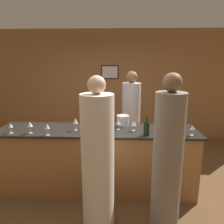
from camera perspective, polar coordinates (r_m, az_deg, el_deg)
The scene contains 16 objects.
ground_plane at distance 3.78m, azimuth -3.60°, elevation -19.38°, with size 14.00×14.00×0.00m, color brown.
back_wall at distance 5.69m, azimuth -1.26°, elevation 6.89°, with size 8.00×0.08×2.80m.
bar_counter at distance 3.53m, azimuth -3.72°, elevation -12.39°, with size 3.04×0.71×1.02m.
bartender at distance 4.21m, azimuth 4.93°, elevation -2.98°, with size 0.35×0.35×1.85m.
guest_0 at distance 2.66m, azimuth 14.26°, elevation -12.55°, with size 0.34×0.34×1.92m.
guest_1 at distance 2.64m, azimuth -3.72°, elevation -12.99°, with size 0.38×0.38×1.89m.
wine_bottle_0 at distance 3.08m, azimuth 9.02°, elevation -4.26°, with size 0.08×0.08×0.26m.
ice_bucket at distance 3.51m, azimuth 2.85°, elevation -2.22°, with size 0.20×0.20×0.17m.
wine_glass_0 at distance 3.34m, azimuth -20.66°, elevation -3.08°, with size 0.08×0.08×0.17m.
wine_glass_1 at distance 3.30m, azimuth -9.54°, elevation -2.39°, with size 0.08×0.08×0.18m.
wine_glass_2 at distance 3.20m, azimuth -0.36°, elevation -2.92°, with size 0.07×0.07×0.17m.
wine_glass_3 at distance 3.29m, azimuth 1.64°, elevation -2.73°, with size 0.07×0.07×0.15m.
wine_glass_4 at distance 3.17m, azimuth -16.58°, elevation -3.69°, with size 0.07×0.07×0.17m.
wine_glass_5 at distance 3.45m, azimuth -24.98°, elevation -3.31°, with size 0.06×0.06×0.15m.
wine_glass_6 at distance 3.24m, azimuth 20.28°, elevation -3.94°, with size 0.07×0.07×0.14m.
wine_glass_7 at distance 3.26m, azimuth 5.70°, elevation -2.99°, with size 0.08×0.08×0.15m.
Camera 1 is at (0.35, -3.16, 2.04)m, focal length 35.00 mm.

